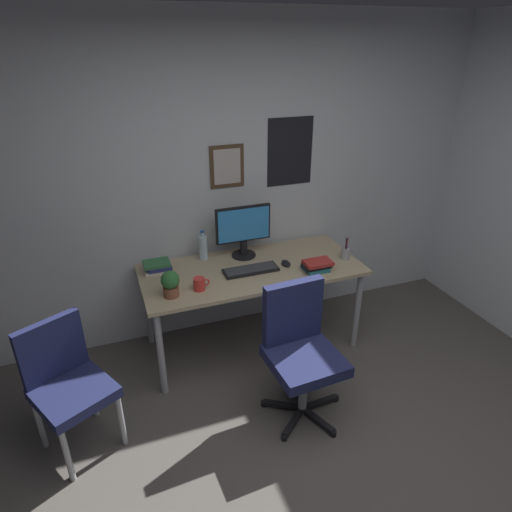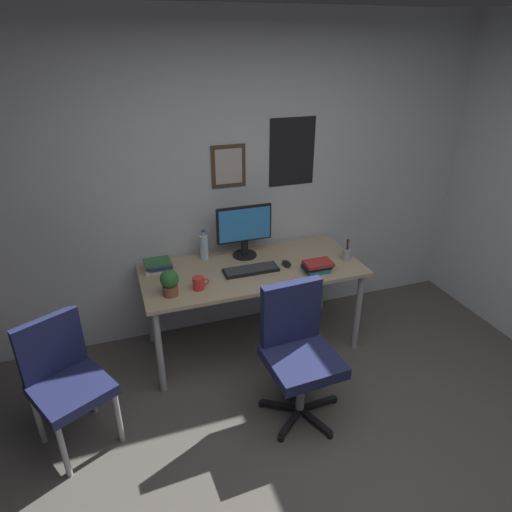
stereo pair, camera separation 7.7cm
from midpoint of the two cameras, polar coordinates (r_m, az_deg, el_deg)
wall_back at (r=3.75m, az=-1.33°, el=9.42°), size 4.40×0.10×2.60m
desk at (r=3.57m, az=0.10°, el=-2.51°), size 1.74×0.77×0.74m
office_chair at (r=3.05m, az=6.12°, el=-11.38°), size 0.56×0.57×0.95m
side_chair at (r=3.07m, az=-22.58°, el=-14.06°), size 0.57×0.57×0.88m
monitor at (r=3.63m, az=-0.90°, el=3.45°), size 0.46×0.20×0.43m
keyboard at (r=3.47m, az=-0.02°, el=-1.78°), size 0.43×0.15×0.03m
computer_mouse at (r=3.57m, az=4.54°, el=-0.97°), size 0.06×0.11×0.04m
water_bottle at (r=3.66m, az=-6.06°, el=1.19°), size 0.07×0.07×0.25m
coffee_mug_near at (r=3.24m, az=-6.65°, el=-3.48°), size 0.12×0.08×0.09m
potted_plant at (r=3.17m, az=-10.32°, el=-3.28°), size 0.13×0.13×0.20m
pen_cup at (r=3.72m, az=12.11°, el=0.26°), size 0.07×0.07×0.20m
book_stack_left at (r=3.50m, az=8.42°, el=-1.31°), size 0.22×0.18×0.09m
book_stack_right at (r=3.55m, az=-11.80°, el=-1.17°), size 0.21×0.16×0.08m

